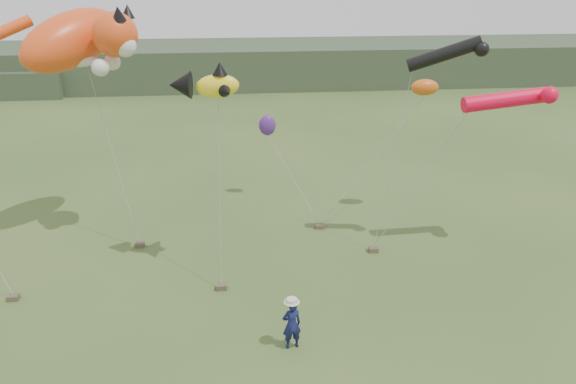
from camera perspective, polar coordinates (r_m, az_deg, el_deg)
The scene contains 8 objects.
ground at distance 19.45m, azimuth 0.70°, elevation -14.16°, with size 120.00×120.00×0.00m, color #385123.
headland at distance 61.08m, azimuth -7.28°, elevation 12.67°, with size 90.00×13.00×4.00m.
festival_attendant at distance 18.36m, azimuth 0.38°, elevation -13.30°, with size 0.63×0.41×1.73m, color #131848.
sandbag_anchors at distance 23.84m, azimuth -6.81°, elevation -6.72°, with size 14.58×5.28×0.20m.
cat_kite at distance 25.45m, azimuth -20.34°, elevation 14.30°, with size 6.45×5.41×3.40m.
fish_kite at distance 20.95m, azimuth -8.57°, elevation 10.72°, with size 2.67×1.78×1.37m.
tube_kites at distance 24.06m, azimuth 19.81°, elevation 10.48°, with size 5.92×1.88×3.01m.
misc_kites at distance 27.66m, azimuth 6.74°, elevation 8.84°, with size 8.22×3.50×3.27m.
Camera 1 is at (-1.88, -15.64, 11.42)m, focal length 35.00 mm.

